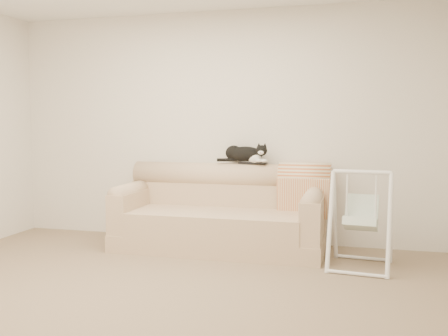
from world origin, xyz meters
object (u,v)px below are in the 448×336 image
Objects in this scene: remote_a at (246,163)px; baby_swing at (361,219)px; remote_b at (260,163)px; tuxedo_cat at (245,154)px; sofa at (221,216)px.

baby_swing is (1.22, -0.63, -0.45)m from remote_a.
remote_a is 1.07× the size of remote_b.
tuxedo_cat is at bearing 152.35° from baby_swing.
sofa is at bearing -134.46° from remote_a.
sofa is 11.87× the size of remote_a.
tuxedo_cat is 1.50m from baby_swing.
remote_b is at bearing 149.88° from baby_swing.
sofa is 0.73m from tuxedo_cat.
remote_b reaches higher than baby_swing.
tuxedo_cat reaches higher than remote_b.
remote_a is 0.32× the size of tuxedo_cat.
remote_a is at bearing 175.94° from remote_b.
remote_a reaches higher than baby_swing.
tuxedo_cat reaches higher than baby_swing.
remote_a is at bearing 45.54° from sofa.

